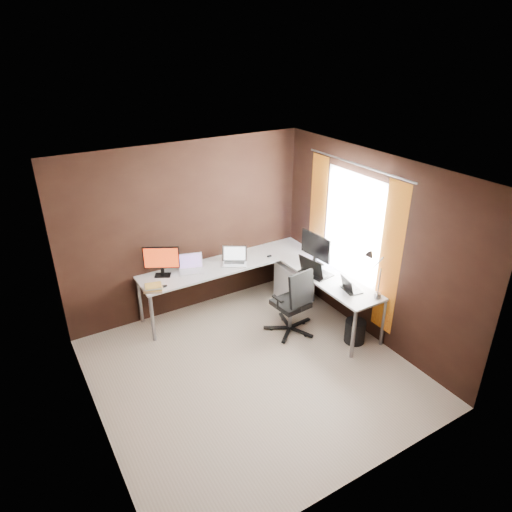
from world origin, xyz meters
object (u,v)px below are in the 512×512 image
Objects in this scene: laptop_black_small at (350,287)px; laptop_black_big at (314,271)px; laptop_silver at (234,260)px; book_stack at (154,288)px; desk_lamp at (373,269)px; monitor_right at (316,247)px; laptop_white at (191,267)px; wastebasket at (355,331)px; monitor_left at (161,260)px; drawer_pedestal at (294,282)px; office_chair at (292,313)px.

laptop_black_big is at bearing 24.04° from laptop_black_small.
laptop_silver reaches higher than book_stack.
laptop_silver reaches higher than laptop_black_small.
laptop_black_big reaches higher than laptop_black_small.
desk_lamp is (0.11, -0.26, 0.36)m from laptop_black_small.
monitor_right is 1.80m from laptop_white.
monitor_right is 1.24× the size of laptop_black_big.
laptop_white is at bearing 55.39° from laptop_black_small.
laptop_white is at bearing 60.57° from monitor_right.
wastebasket is (1.58, -1.74, -0.62)m from laptop_white.
monitor_left reaches higher than laptop_black_big.
book_stack is (-1.29, -0.15, -0.02)m from laptop_silver.
monitor_left reaches higher than drawer_pedestal.
desk_lamp is at bearing -31.01° from laptop_white.
monitor_left is at bearing 60.76° from laptop_black_small.
book_stack is at bearing 60.35° from laptop_black_big.
book_stack is (-0.65, -0.26, -0.01)m from laptop_white.
book_stack is 0.94× the size of wastebasket.
desk_lamp is at bearing 177.14° from monitor_right.
laptop_black_small is (1.55, -1.59, -0.01)m from laptop_white.
laptop_silver is 1.18m from laptop_black_big.
laptop_silver is 0.68× the size of desk_lamp.
wastebasket is (1.98, -1.80, -0.81)m from monitor_left.
book_stack is at bearing 73.31° from monitor_right.
laptop_silver is at bearing 42.87° from laptop_black_small.
laptop_black_big is 0.60m from laptop_black_small.
wastebasket is (-0.04, -0.99, -0.84)m from monitor_right.
laptop_black_small is 0.46m from desk_lamp.
monitor_left is at bearing 49.54° from laptop_black_big.
laptop_black_small is at bearing -177.01° from laptop_black_big.
monitor_left reaches higher than book_stack.
laptop_black_big is at bearing -18.17° from laptop_white.
laptop_black_small reaches higher than wastebasket.
laptop_silver is 1.38× the size of wastebasket.
desk_lamp is at bearing -146.77° from laptop_black_small.
laptop_black_big reaches higher than laptop_white.
laptop_black_big reaches higher than drawer_pedestal.
office_chair reaches higher than wastebasket.
laptop_black_big is 0.72× the size of desk_lamp.
monitor_left is 1.43× the size of laptop_black_small.
monitor_right is 1.45× the size of laptop_white.
monitor_right is at bearing 99.44° from desk_lamp.
laptop_white is 1.34× the size of book_stack.
monitor_right is at bearing -12.06° from book_stack.
drawer_pedestal is 1.89× the size of wastebasket.
monitor_right is 1.11m from desk_lamp.
monitor_left reaches higher than laptop_white.
desk_lamp is at bearing -34.49° from book_stack.
monitor_right is at bearing 6.43° from monitor_left.
drawer_pedestal is 1.04× the size of monitor_right.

